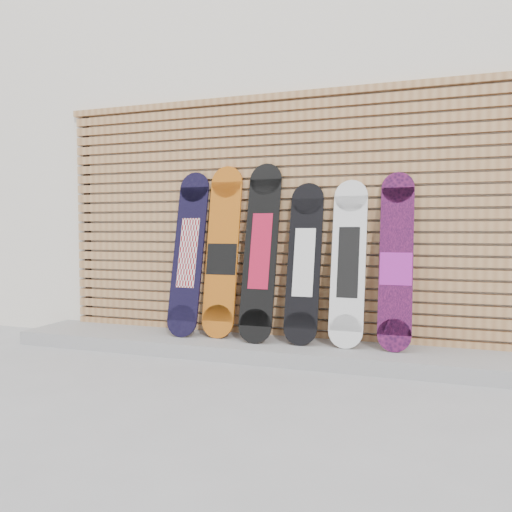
# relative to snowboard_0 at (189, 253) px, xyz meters

# --- Properties ---
(ground) EXTENTS (80.00, 80.00, 0.00)m
(ground) POSITION_rel_snowboard_0_xyz_m (0.90, -0.76, -0.87)
(ground) COLOR #9A9A9D
(ground) RESTS_ON ground
(building) EXTENTS (12.00, 5.00, 3.60)m
(building) POSITION_rel_snowboard_0_xyz_m (1.40, 2.74, 0.93)
(building) COLOR silver
(building) RESTS_ON ground
(concrete_step) EXTENTS (4.60, 0.70, 0.12)m
(concrete_step) POSITION_rel_snowboard_0_xyz_m (0.75, -0.08, -0.81)
(concrete_step) COLOR gray
(concrete_step) RESTS_ON ground
(slat_wall) EXTENTS (4.26, 0.08, 2.29)m
(slat_wall) POSITION_rel_snowboard_0_xyz_m (0.75, 0.21, 0.34)
(slat_wall) COLOR #A27043
(slat_wall) RESTS_ON ground
(snowboard_0) EXTENTS (0.29, 0.37, 1.50)m
(snowboard_0) POSITION_rel_snowboard_0_xyz_m (0.00, 0.00, 0.00)
(snowboard_0) COLOR black
(snowboard_0) RESTS_ON concrete_step
(snowboard_1) EXTENTS (0.30, 0.30, 1.55)m
(snowboard_1) POSITION_rel_snowboard_0_xyz_m (0.32, 0.03, 0.01)
(snowboard_1) COLOR #AD5612
(snowboard_1) RESTS_ON concrete_step
(snowboard_2) EXTENTS (0.29, 0.39, 1.55)m
(snowboard_2) POSITION_rel_snowboard_0_xyz_m (0.70, -0.01, 0.03)
(snowboard_2) COLOR black
(snowboard_2) RESTS_ON concrete_step
(snowboard_3) EXTENTS (0.29, 0.35, 1.37)m
(snowboard_3) POSITION_rel_snowboard_0_xyz_m (1.08, 0.01, -0.07)
(snowboard_3) COLOR black
(snowboard_3) RESTS_ON concrete_step
(snowboard_4) EXTENTS (0.28, 0.33, 1.38)m
(snowboard_4) POSITION_rel_snowboard_0_xyz_m (1.45, 0.02, -0.06)
(snowboard_4) COLOR silver
(snowboard_4) RESTS_ON concrete_step
(snowboard_5) EXTENTS (0.26, 0.33, 1.44)m
(snowboard_5) POSITION_rel_snowboard_0_xyz_m (1.84, 0.02, -0.04)
(snowboard_5) COLOR black
(snowboard_5) RESTS_ON concrete_step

